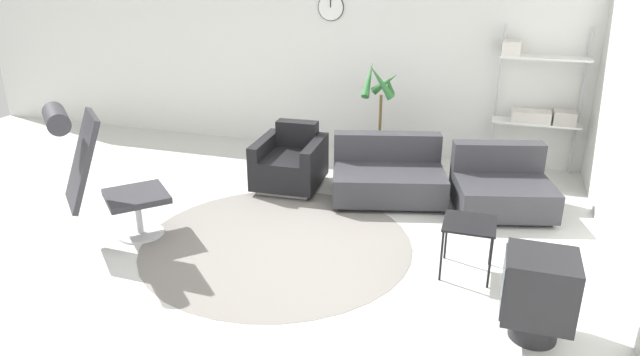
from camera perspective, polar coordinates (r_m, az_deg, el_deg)
The scene contains 11 objects.
ground_plane at distance 5.55m, azimuth -3.77°, elevation -5.86°, with size 12.00×12.00×0.00m, color silver.
wall_back at distance 7.67m, azimuth 3.65°, elevation 12.88°, with size 12.00×0.09×2.80m.
round_rug at distance 5.43m, azimuth -4.32°, elevation -6.51°, with size 2.55×2.55×0.01m.
lounge_chair at distance 5.52m, azimuth -21.45°, elevation 1.13°, with size 1.02×1.03×1.34m.
armchair_red at distance 6.64m, azimuth -2.98°, elevation 1.43°, with size 0.77×0.85×0.70m.
couch_low at distance 6.38m, azimuth 6.79°, elevation 0.13°, with size 1.39×1.14×0.66m.
couch_second at distance 6.31m, azimuth 17.67°, elevation -1.01°, with size 1.15×1.07×0.66m.
side_table at distance 4.92m, azimuth 14.71°, elevation -4.87°, with size 0.43×0.43×0.47m.
crt_television at distance 4.30m, azimuth 20.98°, elevation -10.71°, with size 0.48×0.45×0.65m.
potted_plant at distance 7.11m, azimuth 5.92°, elevation 4.34°, with size 0.41×0.42×1.37m.
shelf_unit at distance 7.32m, azimuth 20.90°, elevation 7.57°, with size 1.02×0.28×1.78m.
Camera 1 is at (1.83, -4.58, 2.55)m, focal length 32.00 mm.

